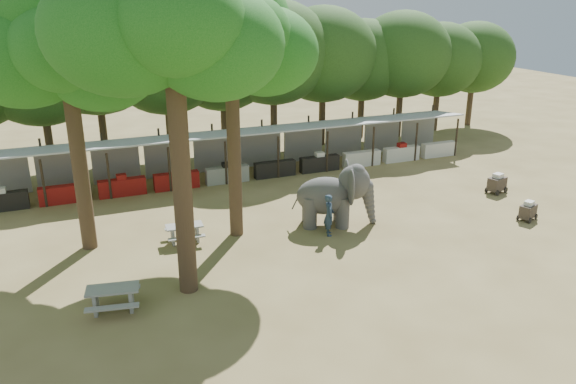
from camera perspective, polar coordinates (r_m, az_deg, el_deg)
name	(u,v)px	position (r m, az deg, el deg)	size (l,w,h in m)	color
ground	(366,284)	(20.68, 7.91, -9.22)	(100.00, 100.00, 0.00)	brown
vendor_stalls	(246,155)	(32.06, -4.31, 3.77)	(28.00, 2.99, 2.80)	#A1A4A9
yard_tree_left	(60,42)	(22.81, -22.19, 13.94)	(7.10, 6.90, 11.02)	#332316
yard_tree_center	(165,17)	(18.04, -12.38, 16.96)	(7.10, 6.90, 12.04)	#332316
yard_tree_back	(225,30)	(22.65, -6.40, 16.05)	(7.10, 6.90, 11.36)	#332316
backdrop_trees	(218,67)	(36.06, -7.08, 12.48)	(46.46, 5.95, 8.33)	#332316
elephant	(336,195)	(25.07, 4.85, -0.27)	(3.80, 2.86, 2.82)	#3F3D3D
handler	(329,215)	(24.10, 4.20, -2.33)	(0.66, 0.44, 1.84)	#26384C
picnic_table_near	(113,296)	(19.51, -17.34, -10.03)	(1.91, 1.78, 0.84)	gray
picnic_table_far	(185,231)	(23.91, -10.46, -3.91)	(1.60, 1.45, 0.76)	gray
cart_front	(528,211)	(28.05, 23.20, -1.74)	(1.11, 0.94, 0.92)	#312822
cart_back	(497,183)	(31.24, 20.47, 0.84)	(1.22, 0.97, 1.04)	#312822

